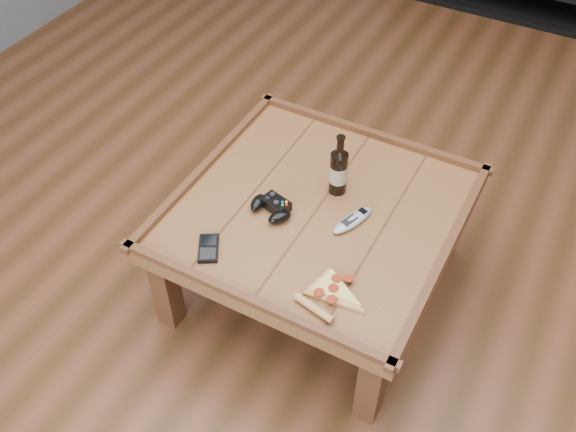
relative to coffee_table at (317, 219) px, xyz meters
The scene contains 7 objects.
ground 0.39m from the coffee_table, ahead, with size 6.00×6.00×0.00m, color #432813.
coffee_table is the anchor object (origin of this frame).
beer_bottle 0.20m from the coffee_table, 79.45° to the left, with size 0.07×0.07×0.26m.
game_controller 0.19m from the coffee_table, 145.13° to the right, with size 0.18×0.14×0.05m.
pizza_slice 0.40m from the coffee_table, 57.56° to the right, with size 0.22×0.29×0.03m.
smartphone 0.44m from the coffee_table, 123.71° to the right, with size 0.12×0.14×0.02m.
remote_control 0.16m from the coffee_table, ahead, with size 0.12×0.20×0.03m.
Camera 1 is at (0.69, -1.51, 2.12)m, focal length 40.00 mm.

